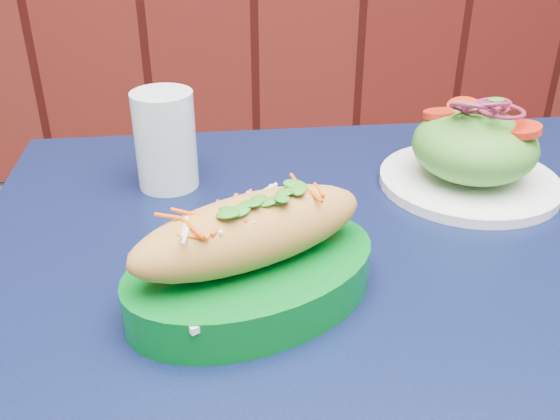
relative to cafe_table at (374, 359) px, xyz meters
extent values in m
cube|color=black|center=(0.00, 0.00, 0.07)|extent=(0.81, 0.81, 0.03)
cylinder|color=black|center=(-0.33, 0.33, -0.30)|extent=(0.04, 0.04, 0.72)
cylinder|color=black|center=(0.33, 0.33, -0.30)|extent=(0.04, 0.04, 0.72)
cube|color=white|center=(-0.12, 0.00, 0.12)|extent=(0.20, 0.17, 0.01)
ellipsoid|color=gold|center=(-0.12, 0.00, 0.16)|extent=(0.23, 0.15, 0.06)
cylinder|color=white|center=(0.16, 0.19, 0.09)|extent=(0.21, 0.21, 0.01)
ellipsoid|color=#4C992D|center=(0.16, 0.19, 0.14)|extent=(0.14, 0.14, 0.08)
cylinder|color=red|center=(0.19, 0.16, 0.17)|extent=(0.04, 0.04, 0.01)
cylinder|color=red|center=(0.12, 0.22, 0.17)|extent=(0.04, 0.04, 0.01)
cylinder|color=red|center=(0.16, 0.23, 0.17)|extent=(0.04, 0.04, 0.01)
torus|color=maroon|center=(0.16, 0.19, 0.18)|extent=(0.05, 0.05, 0.00)
torus|color=maroon|center=(0.16, 0.19, 0.19)|extent=(0.05, 0.05, 0.00)
torus|color=maroon|center=(0.16, 0.19, 0.19)|extent=(0.05, 0.05, 0.00)
torus|color=maroon|center=(0.16, 0.19, 0.20)|extent=(0.05, 0.05, 0.00)
torus|color=maroon|center=(0.16, 0.19, 0.20)|extent=(0.05, 0.05, 0.00)
cylinder|color=silver|center=(-0.20, 0.23, 0.15)|extent=(0.07, 0.07, 0.12)
camera|label=1|loc=(-0.14, -0.45, 0.42)|focal=40.00mm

